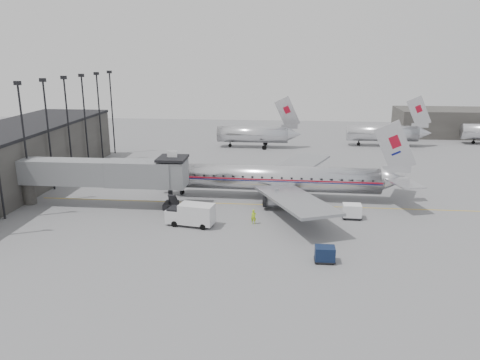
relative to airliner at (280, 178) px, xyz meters
The scene contains 13 objects.
ground 10.20m from the airliner, 114.16° to the right, with size 160.00×160.00×0.00m, color slate.
terminal 38.07m from the airliner, behind, with size 12.00×46.00×8.00m, color #393634.
hangar 65.43m from the airliner, 51.23° to the left, with size 30.00×12.00×6.00m, color #393634.
apron_line 4.13m from the airliner, 109.03° to the right, with size 0.15×60.00×0.01m, color gold.
jet_bridge 21.41m from the airliner, 165.60° to the right, with size 21.00×6.20×7.10m.
floodlight_masts 32.29m from the airliner, behind, with size 0.90×42.25×15.25m.
distant_aircraft_near 33.53m from the airliner, 100.00° to the left, with size 16.39×3.20×10.26m.
distant_aircraft_mid 42.16m from the airliner, 61.41° to the left, with size 16.39×3.20×10.26m.
airliner is the anchor object (origin of this frame).
service_van 14.70m from the airliner, 131.45° to the right, with size 5.57×2.92×2.49m.
baggage_cart_navy 19.57m from the airliner, 77.07° to the right, with size 1.90×1.45×1.49m.
baggage_cart_white 11.03m from the airliner, 39.90° to the right, with size 2.20×1.70×1.70m.
ramp_worker 10.41m from the airliner, 105.90° to the right, with size 0.61×0.40×1.66m, color #A3D018.
Camera 1 is at (4.48, -49.94, 18.74)m, focal length 35.00 mm.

